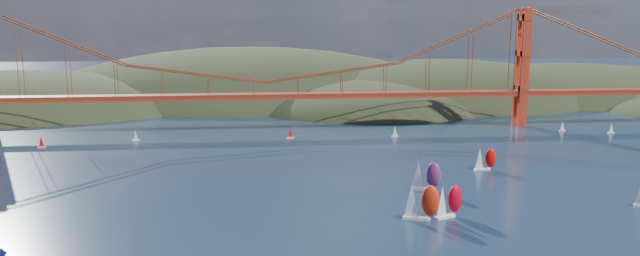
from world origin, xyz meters
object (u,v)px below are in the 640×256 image
object	(u,v)px
racer_1	(448,201)
racer_3	(485,159)
racer_rwb	(425,175)
racer_0	(420,201)

from	to	relation	value
racer_1	racer_3	bearing A→B (deg)	35.62
racer_1	racer_rwb	size ratio (longest dim) A/B	0.95
racer_rwb	racer_0	bearing A→B (deg)	-82.94
racer_1	racer_0	bearing A→B (deg)	164.28
racer_0	racer_3	world-z (taller)	racer_0
racer_1	racer_rwb	xyz separation A→B (m)	(0.69, 25.21, 0.23)
racer_0	racer_rwb	world-z (taller)	racer_0
racer_0	racer_3	size ratio (longest dim) A/B	1.26
racer_3	racer_0	bearing A→B (deg)	-127.99
racer_0	racer_rwb	distance (m)	27.72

